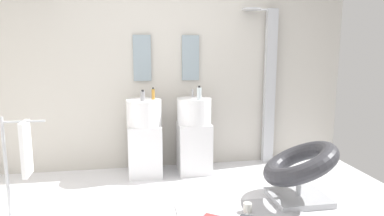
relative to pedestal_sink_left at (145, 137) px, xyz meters
The scene contains 12 objects.
rear_partition 0.94m from the pedestal_sink_left, 48.35° to the left, with size 4.80×0.10×2.60m, color beige.
pedestal_sink_left is the anchor object (origin of this frame).
pedestal_sink_right 0.61m from the pedestal_sink_left, ahead, with size 0.42×0.42×1.04m.
vanity_mirror_left 0.98m from the pedestal_sink_left, 90.00° to the left, with size 0.22×0.03×0.57m, color #8C9EA8.
vanity_mirror_right 1.16m from the pedestal_sink_left, 24.14° to the left, with size 0.22×0.03×0.57m, color #8C9EA8.
shower_column 1.78m from the pedestal_sink_left, ahead, with size 0.49×0.24×2.05m.
lounge_chair 1.83m from the pedestal_sink_left, 33.74° to the right, with size 1.01×1.01×0.65m.
towel_rack 1.45m from the pedestal_sink_left, 140.63° to the right, with size 0.37×0.22×0.95m.
coffee_mug 1.56m from the pedestal_sink_left, 52.29° to the right, with size 0.08×0.08×0.09m, color white.
soap_bottle_amber 0.54m from the pedestal_sink_left, ahead, with size 0.04×0.04×0.14m.
soap_bottle_clear 0.85m from the pedestal_sink_left, 12.19° to the right, with size 0.05×0.05×0.17m.
soap_bottle_grey 0.53m from the pedestal_sink_left, 97.51° to the right, with size 0.05×0.05×0.13m.
Camera 1 is at (-0.42, -2.78, 1.53)m, focal length 32.06 mm.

